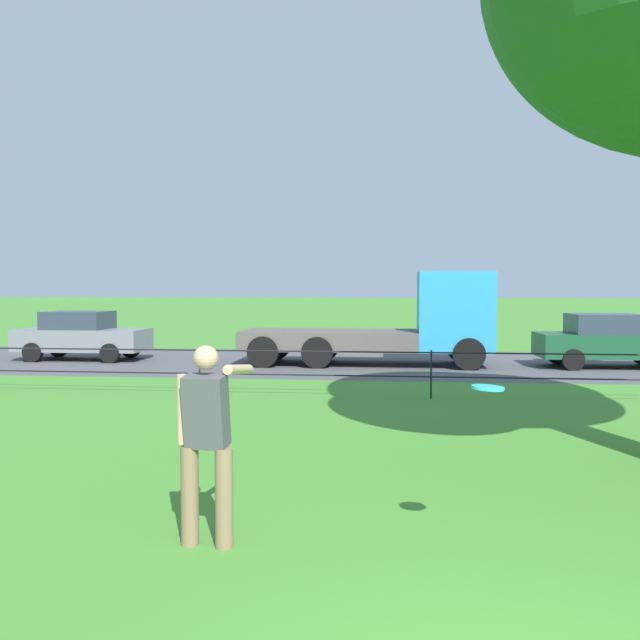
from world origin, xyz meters
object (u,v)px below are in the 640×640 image
car_grey_left (82,335)px  person_thrower (207,438)px  frisbee (488,388)px  car_dark_green_right (608,340)px  flatbed_truck_center (403,324)px

car_grey_left → person_thrower: bearing=-60.7°
frisbee → car_dark_green_right: bearing=70.0°
frisbee → car_grey_left: bearing=125.7°
person_thrower → car_dark_green_right: (7.68, 14.36, -0.19)m
flatbed_truck_center → car_dark_green_right: bearing=0.2°
frisbee → car_dark_green_right: (5.28, 14.48, -0.69)m
person_thrower → frisbee: bearing=-2.9°
car_grey_left → car_dark_green_right: same height
person_thrower → flatbed_truck_center: flatbed_truck_center is taller
car_grey_left → car_dark_green_right: 15.92m
frisbee → flatbed_truck_center: bearing=92.1°
person_thrower → car_dark_green_right: 16.29m
frisbee → car_dark_green_right: 15.43m
frisbee → car_grey_left: 18.23m
frisbee → flatbed_truck_center: 14.47m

